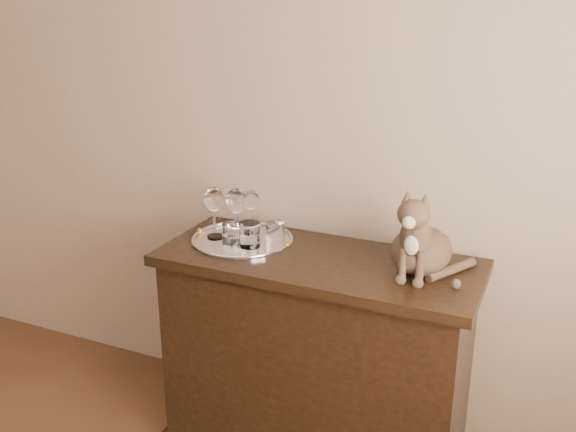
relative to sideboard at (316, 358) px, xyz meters
name	(u,v)px	position (x,y,z in m)	size (l,w,h in m)	color
wall_back	(215,100)	(-0.60, 0.31, 0.93)	(4.00, 0.10, 2.70)	#C2A892
sideboard	(316,358)	(0.00, 0.00, 0.00)	(1.20, 0.50, 0.85)	black
tray	(243,241)	(-0.33, 0.03, 0.43)	(0.40, 0.40, 0.01)	white
wine_glass_a	(235,212)	(-0.40, 0.10, 0.52)	(0.06, 0.06, 0.17)	white
wine_glass_b	(251,210)	(-0.35, 0.14, 0.52)	(0.06, 0.06, 0.17)	silver
wine_glass_c	(214,212)	(-0.45, 0.02, 0.54)	(0.08, 0.08, 0.21)	white
wine_glass_d	(237,214)	(-0.35, 0.02, 0.54)	(0.08, 0.08, 0.21)	white
tumbler_a	(249,235)	(-0.27, -0.02, 0.48)	(0.08, 0.08, 0.09)	white
tumbler_b	(232,235)	(-0.33, -0.04, 0.48)	(0.08, 0.08, 0.09)	white
tumbler_c	(276,232)	(-0.20, 0.07, 0.47)	(0.07, 0.07, 0.08)	white
cat	(423,229)	(0.37, 0.03, 0.59)	(0.32, 0.30, 0.32)	#483A2B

